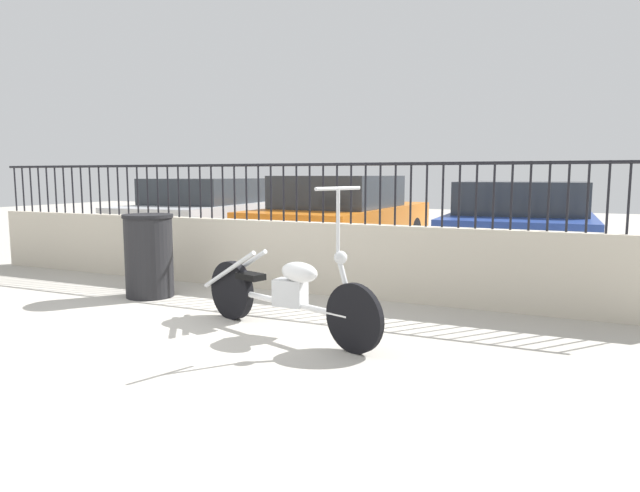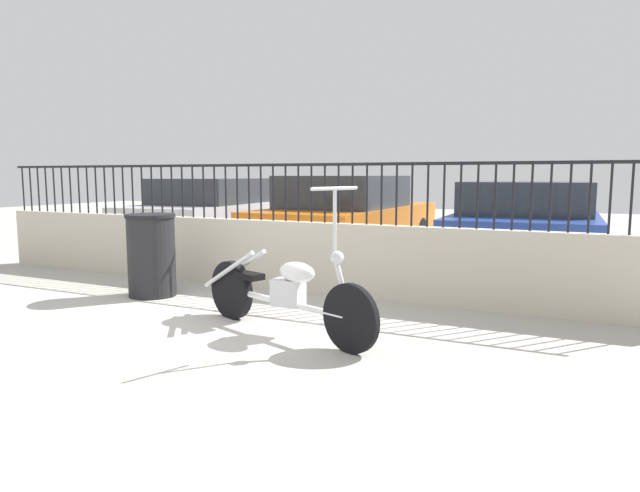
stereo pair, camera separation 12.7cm
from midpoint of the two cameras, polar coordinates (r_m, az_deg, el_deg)
ground_plane at (r=5.48m, az=-18.92°, el=-8.46°), size 40.00×40.00×0.00m
low_wall at (r=7.26m, az=-5.98°, el=-0.85°), size 9.29×0.18×0.87m
fence_railing at (r=7.19m, az=-6.08°, el=6.35°), size 9.29×0.04×0.71m
motorcycle_white at (r=5.23m, az=-4.78°, el=-4.48°), size 2.16×0.92×1.35m
trash_bin at (r=7.03m, az=-17.23°, el=-0.92°), size 0.58×0.58×0.98m
car_silver at (r=11.16m, az=-11.32°, el=3.17°), size 2.14×4.41×1.37m
car_orange at (r=9.79m, az=1.92°, el=2.87°), size 1.88×4.38×1.42m
car_blue at (r=8.76m, az=19.10°, el=1.81°), size 2.05×3.99×1.34m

